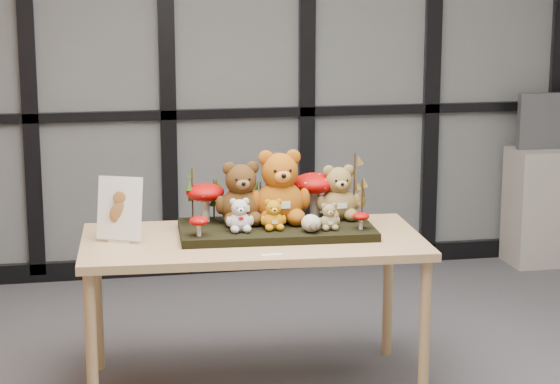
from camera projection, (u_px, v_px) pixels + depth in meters
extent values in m
plane|color=beige|center=(237.00, 58.00, 6.46)|extent=(5.00, 0.00, 5.00)
cube|color=#2D383F|center=(238.00, 58.00, 6.43)|extent=(4.90, 0.02, 2.70)
cube|color=black|center=(240.00, 262.00, 6.70)|extent=(4.90, 0.06, 0.12)
cube|color=black|center=(238.00, 113.00, 6.50)|extent=(4.90, 0.06, 0.06)
cube|color=black|center=(28.00, 61.00, 6.18)|extent=(0.10, 0.06, 2.70)
cube|color=black|center=(167.00, 59.00, 6.34)|extent=(0.10, 0.06, 2.70)
cube|color=black|center=(307.00, 57.00, 6.51)|extent=(0.10, 0.06, 2.70)
cube|color=black|center=(433.00, 55.00, 6.67)|extent=(0.10, 0.06, 2.70)
cube|color=black|center=(559.00, 54.00, 6.84)|extent=(0.10, 0.06, 2.70)
cube|color=tan|center=(253.00, 242.00, 4.64)|extent=(1.60, 0.86, 0.04)
cylinder|color=tan|center=(92.00, 351.00, 4.29)|extent=(0.05, 0.05, 0.69)
cylinder|color=tan|center=(98.00, 302.00, 4.95)|extent=(0.05, 0.05, 0.69)
cylinder|color=tan|center=(425.00, 335.00, 4.49)|extent=(0.05, 0.05, 0.69)
cylinder|color=tan|center=(388.00, 290.00, 5.14)|extent=(0.05, 0.05, 0.69)
cube|color=black|center=(276.00, 230.00, 4.71)|extent=(0.92, 0.50, 0.04)
cube|color=silver|center=(121.00, 240.00, 4.58)|extent=(0.12, 0.09, 0.01)
cube|color=white|center=(120.00, 208.00, 4.54)|extent=(0.22, 0.14, 0.28)
ellipsoid|color=brown|center=(120.00, 214.00, 4.54)|extent=(0.09, 0.01, 0.10)
ellipsoid|color=brown|center=(119.00, 198.00, 4.53)|extent=(0.06, 0.01, 0.06)
cube|color=white|center=(272.00, 255.00, 4.34)|extent=(0.09, 0.03, 0.00)
cube|color=#A79F95|center=(552.00, 206.00, 6.83)|extent=(0.59, 0.34, 0.78)
cube|color=#494C51|center=(556.00, 121.00, 6.73)|extent=(0.53, 0.05, 0.37)
cube|color=black|center=(557.00, 121.00, 6.71)|extent=(0.46, 0.00, 0.31)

